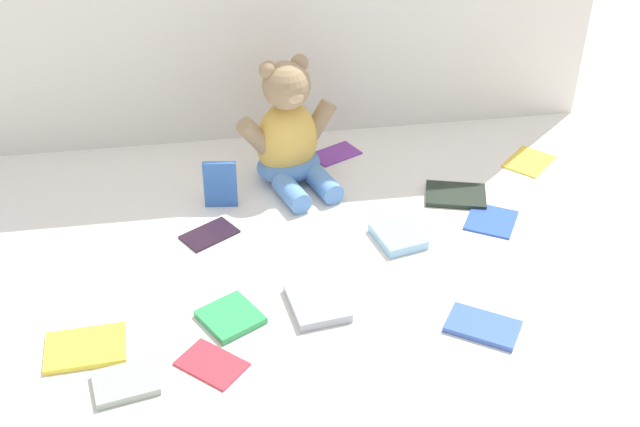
% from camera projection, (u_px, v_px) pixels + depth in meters
% --- Properties ---
extents(ground_plane, '(3.20, 3.20, 0.00)m').
position_uv_depth(ground_plane, '(318.00, 226.00, 1.65)').
color(ground_plane, silver).
extents(teddy_bear, '(0.23, 0.23, 0.28)m').
position_uv_depth(teddy_bear, '(289.00, 137.00, 1.74)').
color(teddy_bear, '#E5B24C').
rests_on(teddy_bear, ground_plane).
extents(book_case_0, '(0.11, 0.12, 0.02)m').
position_uv_depth(book_case_0, '(398.00, 236.00, 1.60)').
color(book_case_0, '#8BC0E2').
rests_on(book_case_0, ground_plane).
extents(book_case_1, '(0.13, 0.14, 0.01)m').
position_uv_depth(book_case_1, '(491.00, 219.00, 1.66)').
color(book_case_1, blue).
rests_on(book_case_1, ground_plane).
extents(book_case_2, '(0.07, 0.03, 0.10)m').
position_uv_depth(book_case_2, '(220.00, 184.00, 1.68)').
color(book_case_2, '#3060B2').
rests_on(book_case_2, ground_plane).
extents(book_case_3, '(0.15, 0.12, 0.01)m').
position_uv_depth(book_case_3, '(456.00, 195.00, 1.73)').
color(book_case_3, black).
rests_on(book_case_3, ground_plane).
extents(book_case_4, '(0.11, 0.10, 0.01)m').
position_uv_depth(book_case_4, '(125.00, 383.00, 1.29)').
color(book_case_4, '#919E92').
rests_on(book_case_4, ground_plane).
extents(book_case_5, '(0.14, 0.10, 0.01)m').
position_uv_depth(book_case_5, '(86.00, 348.00, 1.35)').
color(book_case_5, yellow).
rests_on(book_case_5, ground_plane).
extents(book_case_6, '(0.11, 0.13, 0.02)m').
position_uv_depth(book_case_6, '(317.00, 302.00, 1.44)').
color(book_case_6, '#9EA3AC').
rests_on(book_case_6, ground_plane).
extents(book_case_7, '(0.14, 0.13, 0.01)m').
position_uv_depth(book_case_7, '(483.00, 327.00, 1.39)').
color(book_case_7, '#3C5FB7').
rests_on(book_case_7, ground_plane).
extents(book_case_8, '(0.13, 0.11, 0.01)m').
position_uv_depth(book_case_8, '(335.00, 153.00, 1.88)').
color(book_case_8, purple).
rests_on(book_case_8, ground_plane).
extents(book_case_9, '(0.13, 0.13, 0.01)m').
position_uv_depth(book_case_9, '(230.00, 317.00, 1.41)').
color(book_case_9, green).
rests_on(book_case_9, ground_plane).
extents(book_case_10, '(0.13, 0.13, 0.01)m').
position_uv_depth(book_case_10, '(212.00, 363.00, 1.32)').
color(book_case_10, red).
rests_on(book_case_10, ground_plane).
extents(book_case_11, '(0.14, 0.14, 0.01)m').
position_uv_depth(book_case_11, '(529.00, 161.00, 1.85)').
color(book_case_11, yellow).
rests_on(book_case_11, ground_plane).
extents(book_case_12, '(0.12, 0.11, 0.01)m').
position_uv_depth(book_case_12, '(209.00, 232.00, 1.62)').
color(book_case_12, black).
rests_on(book_case_12, ground_plane).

